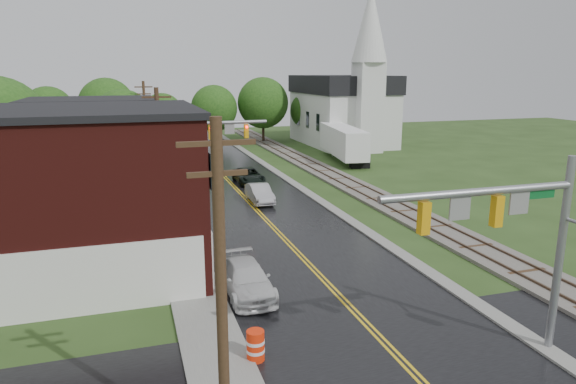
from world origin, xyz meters
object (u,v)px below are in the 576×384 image
tree_left_c (69,132)px  sedan_silver (260,194)px  utility_pole_c (146,123)px  tree_left_e (125,121)px  semi_trailer (343,141)px  suv_dark (249,176)px  traffic_signal_far (201,140)px  traffic_signal_near (514,225)px  tree_left_b (0,129)px  church (346,102)px  utility_pole_b (160,155)px  pickup_white (246,279)px  utility_pole_a (221,294)px  construction_barrel (256,346)px  brick_building (50,195)px

tree_left_c → sedan_silver: size_ratio=1.78×
utility_pole_c → tree_left_e: 2.79m
sedan_silver → semi_trailer: 20.80m
suv_dark → traffic_signal_far: bearing=-129.5°
traffic_signal_near → tree_left_b: tree_left_b is taller
church → utility_pole_b: 41.55m
utility_pole_c → suv_dark: 14.21m
traffic_signal_far → utility_pole_c: (-3.33, 17.00, -0.25)m
traffic_signal_far → pickup_white: (-0.50, -17.00, -4.26)m
tree_left_c → tree_left_e: size_ratio=0.94×
suv_dark → tree_left_b: bearing=-176.6°
church → traffic_signal_near: church is taller
suv_dark → sedan_silver: bearing=-96.8°
suv_dark → utility_pole_c: bearing=127.3°
pickup_white → tree_left_e: bearing=97.3°
tree_left_e → semi_trailer: tree_left_e is taller
utility_pole_b → traffic_signal_near: bearing=-62.8°
utility_pole_a → sedan_silver: size_ratio=2.09×
utility_pole_c → pickup_white: 34.35m
traffic_signal_far → tree_left_c: size_ratio=0.96×
semi_trailer → construction_barrel: (-19.45, -37.26, -1.71)m
tree_left_b → suv_dark: bearing=4.0°
utility_pole_a → semi_trailer: 46.91m
brick_building → sedan_silver: bearing=40.1°
tree_left_e → utility_pole_c: bearing=-42.8°
church → tree_left_b: (-37.85, -21.84, -0.12)m
church → sedan_silver: church is taller
church → construction_barrel: 55.47m
tree_left_c → semi_trailer: size_ratio=0.62×
tree_left_b → tree_left_c: (4.00, 8.00, -1.21)m
utility_pole_b → tree_left_e: 23.99m
utility_pole_c → semi_trailer: bearing=-6.1°
traffic_signal_far → semi_trailer: traffic_signal_far is taller
traffic_signal_near → utility_pole_a: 10.47m
tree_left_b → sedan_silver: size_ratio=2.26×
church → traffic_signal_near: 54.32m
sedan_silver → tree_left_b: bearing=163.3°
utility_pole_a → tree_left_c: 40.52m
traffic_signal_near → construction_barrel: traffic_signal_near is taller
traffic_signal_far → utility_pole_a: size_ratio=0.82×
pickup_white → utility_pole_a: bearing=-106.2°
utility_pole_a → construction_barrel: bearing=67.0°
brick_building → utility_pole_a: utility_pole_a is taller
suv_dark → construction_barrel: 29.52m
traffic_signal_near → tree_left_c: (-17.32, 37.90, -0.46)m
suv_dark → utility_pole_b: bearing=-127.2°
church → pickup_white: bearing=-118.7°
traffic_signal_near → tree_left_c: size_ratio=0.96×
traffic_signal_far → semi_trailer: 23.40m
traffic_signal_near → utility_pole_c: utility_pole_c is taller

